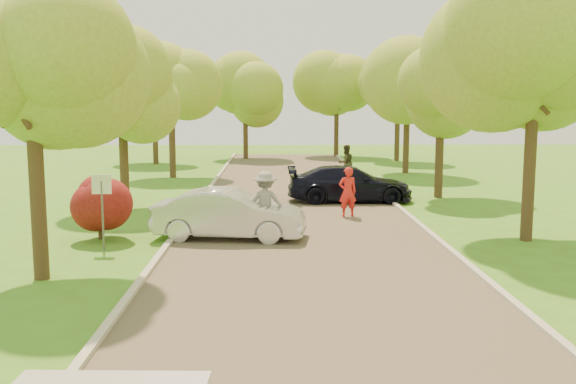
{
  "coord_description": "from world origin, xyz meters",
  "views": [
    {
      "loc": [
        -0.94,
        -14.08,
        4.19
      ],
      "look_at": [
        -0.46,
        6.6,
        1.3
      ],
      "focal_mm": 40.0,
      "sensor_mm": 36.0,
      "label": 1
    }
  ],
  "objects": [
    {
      "name": "tree_bg_d",
      "position": [
        4.22,
        36.0,
        5.31
      ],
      "size": [
        5.12,
        5.0,
        7.72
      ],
      "color": "#382619",
      "rests_on": "ground"
    },
    {
      "name": "curb_left",
      "position": [
        -4.05,
        8.0,
        0.06
      ],
      "size": [
        0.18,
        60.0,
        0.12
      ],
      "primitive_type": "cube",
      "color": "#B2AD9E",
      "rests_on": "ground"
    },
    {
      "name": "tree_bg_a",
      "position": [
        -8.78,
        30.0,
        5.31
      ],
      "size": [
        5.12,
        5.0,
        7.72
      ],
      "color": "#382619",
      "rests_on": "ground"
    },
    {
      "name": "curb_right",
      "position": [
        4.05,
        8.0,
        0.06
      ],
      "size": [
        0.18,
        60.0,
        0.12
      ],
      "primitive_type": "cube",
      "color": "#B2AD9E",
      "rests_on": "ground"
    },
    {
      "name": "tree_l_midb",
      "position": [
        -6.81,
        12.0,
        4.59
      ],
      "size": [
        4.3,
        4.2,
        6.62
      ],
      "color": "#382619",
      "rests_on": "ground"
    },
    {
      "name": "red_shrub",
      "position": [
        -6.3,
        5.5,
        1.1
      ],
      "size": [
        1.7,
        1.7,
        1.95
      ],
      "color": "#382619",
      "rests_on": "ground"
    },
    {
      "name": "road",
      "position": [
        0.0,
        8.0,
        0.01
      ],
      "size": [
        8.0,
        60.0,
        0.01
      ],
      "primitive_type": "cube",
      "color": "#4C4438",
      "rests_on": "ground"
    },
    {
      "name": "tree_l_far",
      "position": [
        -6.39,
        22.0,
        5.47
      ],
      "size": [
        4.92,
        4.8,
        7.79
      ],
      "color": "#382619",
      "rests_on": "ground"
    },
    {
      "name": "tree_l_mida",
      "position": [
        -6.3,
        1.0,
        5.17
      ],
      "size": [
        4.71,
        4.6,
        7.39
      ],
      "color": "#382619",
      "rests_on": "ground"
    },
    {
      "name": "longboard",
      "position": [
        -1.19,
        5.46,
        0.11
      ],
      "size": [
        0.29,
        1.01,
        0.12
      ],
      "rotation": [
        0.0,
        0.0,
        3.15
      ],
      "color": "black",
      "rests_on": "ground"
    },
    {
      "name": "tree_r_mida",
      "position": [
        7.02,
        5.0,
        5.54
      ],
      "size": [
        5.13,
        5.0,
        7.95
      ],
      "color": "#382619",
      "rests_on": "ground"
    },
    {
      "name": "tree_r_far",
      "position": [
        7.23,
        24.0,
        5.83
      ],
      "size": [
        5.33,
        5.2,
        8.34
      ],
      "color": "#382619",
      "rests_on": "ground"
    },
    {
      "name": "street_sign",
      "position": [
        -5.8,
        4.0,
        1.56
      ],
      "size": [
        0.55,
        0.06,
        2.17
      ],
      "color": "#59595E",
      "rests_on": "ground"
    },
    {
      "name": "ground",
      "position": [
        0.0,
        0.0,
        0.0
      ],
      "size": [
        100.0,
        100.0,
        0.0
      ],
      "primitive_type": "plane",
      "color": "#41741B",
      "rests_on": "ground"
    },
    {
      "name": "silver_sedan",
      "position": [
        -2.3,
        5.45,
        0.77
      ],
      "size": [
        4.84,
        2.22,
        1.54
      ],
      "primitive_type": "imported",
      "rotation": [
        0.0,
        0.0,
        1.44
      ],
      "color": "silver",
      "rests_on": "ground"
    },
    {
      "name": "tree_bg_b",
      "position": [
        8.22,
        32.0,
        5.54
      ],
      "size": [
        5.12,
        5.0,
        7.95
      ],
      "color": "#382619",
      "rests_on": "ground"
    },
    {
      "name": "person_striped",
      "position": [
        1.79,
        9.21,
        0.92
      ],
      "size": [
        0.74,
        0.55,
        1.85
      ],
      "primitive_type": "imported",
      "rotation": [
        0.0,
        0.0,
        3.31
      ],
      "color": "red",
      "rests_on": "ground"
    },
    {
      "name": "person_olive",
      "position": [
        2.98,
        20.27,
        0.97
      ],
      "size": [
        1.17,
        1.08,
        1.94
      ],
      "primitive_type": "imported",
      "rotation": [
        0.0,
        0.0,
        3.61
      ],
      "color": "#2C2E1B",
      "rests_on": "ground"
    },
    {
      "name": "skateboarder",
      "position": [
        -1.19,
        5.46,
        1.12
      ],
      "size": [
        1.28,
        0.74,
        1.97
      ],
      "primitive_type": "imported",
      "rotation": [
        0.0,
        0.0,
        3.15
      ],
      "color": "gray",
      "rests_on": "longboard"
    },
    {
      "name": "tree_r_midb",
      "position": [
        6.6,
        14.0,
        4.88
      ],
      "size": [
        4.51,
        4.4,
        7.01
      ],
      "color": "#382619",
      "rests_on": "ground"
    },
    {
      "name": "dark_sedan",
      "position": [
        2.3,
        12.86,
        0.76
      ],
      "size": [
        5.27,
        2.15,
        1.53
      ],
      "primitive_type": "imported",
      "rotation": [
        0.0,
        0.0,
        1.57
      ],
      "color": "black",
      "rests_on": "ground"
    },
    {
      "name": "tree_bg_c",
      "position": [
        -2.79,
        34.0,
        5.02
      ],
      "size": [
        4.92,
        4.8,
        7.33
      ],
      "color": "#382619",
      "rests_on": "ground"
    }
  ]
}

